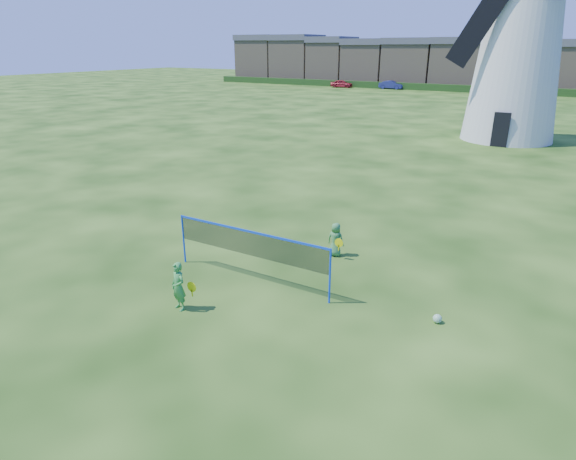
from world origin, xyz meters
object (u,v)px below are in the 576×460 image
(car_left, at_px, (342,84))
(player_girl, at_px, (178,286))
(badminton_net, at_px, (250,244))
(player_boy, at_px, (336,240))
(play_ball, at_px, (437,319))
(car_right, at_px, (391,85))
(windmill, at_px, (520,43))

(car_left, bearing_deg, player_girl, -164.67)
(badminton_net, height_order, player_girl, badminton_net)
(player_boy, bearing_deg, play_ball, 146.75)
(player_girl, xyz_separation_m, player_boy, (1.94, 5.11, -0.10))
(player_girl, distance_m, play_ball, 6.46)
(car_right, bearing_deg, badminton_net, -162.65)
(windmill, relative_size, play_ball, 86.27)
(player_girl, relative_size, play_ball, 5.87)
(windmill, height_order, car_right, windmill)
(car_left, relative_size, car_right, 0.94)
(play_ball, height_order, car_left, car_left)
(windmill, relative_size, car_right, 4.96)
(badminton_net, distance_m, player_girl, 2.38)
(player_girl, bearing_deg, windmill, 98.50)
(badminton_net, relative_size, player_boy, 4.59)
(play_ball, bearing_deg, player_girl, -155.00)
(windmill, xyz_separation_m, play_ball, (2.29, -27.27, -6.40))
(player_boy, bearing_deg, car_left, -67.06)
(badminton_net, distance_m, car_right, 68.68)
(badminton_net, relative_size, play_ball, 22.95)
(windmill, xyz_separation_m, car_left, (-30.02, 36.80, -5.90))
(windmill, distance_m, car_left, 47.85)
(player_girl, height_order, play_ball, player_girl)
(player_boy, xyz_separation_m, play_ball, (3.90, -2.38, -0.44))
(car_left, height_order, car_right, car_right)
(windmill, relative_size, car_left, 5.29)
(player_boy, distance_m, car_left, 67.91)
(player_boy, height_order, car_right, car_right)
(badminton_net, distance_m, play_ball, 5.32)
(windmill, height_order, car_left, windmill)
(windmill, relative_size, badminton_net, 3.76)
(player_boy, relative_size, car_left, 0.31)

